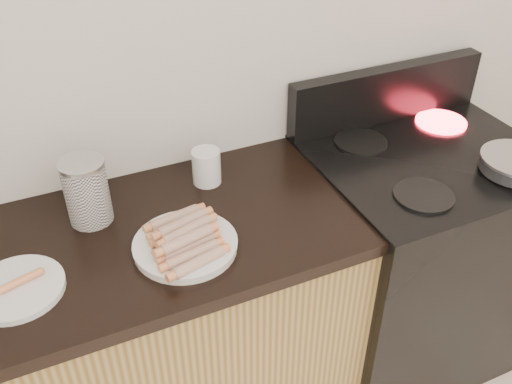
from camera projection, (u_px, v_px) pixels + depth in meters
name	position (u px, v px, depth m)	size (l,w,h in m)	color
wall_back	(164.00, 45.00, 1.62)	(4.00, 0.04, 2.60)	silver
stove	(411.00, 259.00, 2.14)	(0.76, 0.65, 0.91)	black
stove_panel	(387.00, 94.00, 2.02)	(0.76, 0.06, 0.20)	black
burner_near_left	(424.00, 195.00, 1.68)	(0.18, 0.18, 0.01)	black
burner_near_right	(511.00, 169.00, 1.80)	(0.18, 0.18, 0.01)	black
burner_far_left	(361.00, 142.00, 1.94)	(0.18, 0.18, 0.01)	black
burner_far_right	(441.00, 122.00, 2.05)	(0.18, 0.18, 0.01)	#FF1E2D
main_plate	(186.00, 246.00, 1.51)	(0.27, 0.27, 0.02)	white
side_plate	(17.00, 289.00, 1.38)	(0.23, 0.23, 0.02)	white
hotdog_pile	(185.00, 237.00, 1.49)	(0.15, 0.26, 0.06)	maroon
plain_sausages	(15.00, 283.00, 1.37)	(0.13, 0.05, 0.02)	#D1724A
canister	(87.00, 191.00, 1.56)	(0.12, 0.12, 0.19)	white
mug	(206.00, 167.00, 1.74)	(0.09, 0.09, 0.11)	silver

